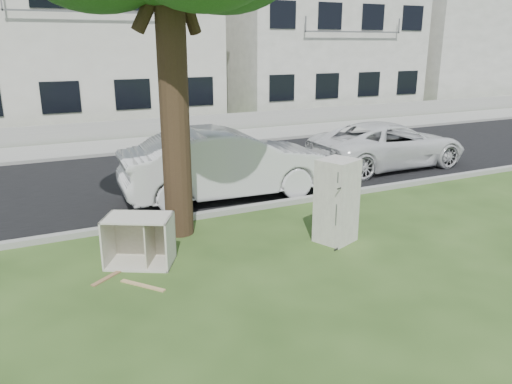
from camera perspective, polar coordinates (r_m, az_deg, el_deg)
name	(u,v)px	position (r m, az deg, el deg)	size (l,w,h in m)	color
ground	(235,264)	(8.52, -2.39, -8.23)	(120.00, 120.00, 0.00)	#294518
road	(147,180)	(13.92, -12.31, 1.37)	(120.00, 7.00, 0.01)	black
kerb_near	(189,220)	(10.65, -7.67, -3.16)	(120.00, 0.18, 0.12)	gray
kerb_far	(121,155)	(17.31, -15.16, 4.12)	(120.00, 0.18, 0.12)	gray
sidewalk	(113,147)	(18.71, -16.03, 4.97)	(120.00, 2.80, 0.01)	gray
low_wall	(104,131)	(20.20, -16.94, 6.72)	(120.00, 0.15, 0.70)	gray
townhouse_center	(79,40)	(24.79, -19.57, 16.06)	(11.22, 8.16, 7.44)	silver
townhouse_right	(307,46)	(28.84, 5.84, 16.25)	(10.20, 8.16, 6.84)	silver
filler_right	(479,49)	(38.40, 24.16, 14.69)	(16.00, 9.00, 6.40)	silver
fridge	(337,201)	(9.33, 9.19, -1.02)	(0.65, 0.60, 1.57)	beige
cabinet	(139,240)	(8.58, -13.20, -5.41)	(1.09, 0.67, 0.85)	beige
plank_a	(116,273)	(8.49, -15.74, -8.91)	(1.01, 0.08, 0.02)	olive
plank_b	(143,285)	(7.99, -12.82, -10.38)	(0.80, 0.08, 0.02)	tan
plank_c	(127,258)	(9.01, -14.54, -7.27)	(0.83, 0.09, 0.02)	tan
car_center	(228,163)	(11.93, -3.23, 3.28)	(1.76, 5.04, 1.66)	silver
car_right	(389,145)	(15.50, 14.91, 5.26)	(2.23, 4.84, 1.35)	silver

